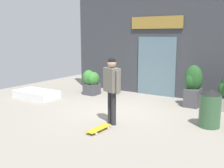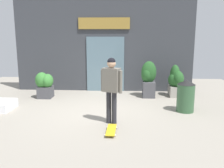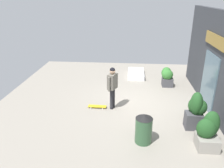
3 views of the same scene
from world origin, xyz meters
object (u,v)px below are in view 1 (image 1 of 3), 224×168
at_px(planter_box_left, 91,81).
at_px(planter_box_right, 193,84).
at_px(skateboard, 99,129).
at_px(trash_bin, 210,108).
at_px(skateboarder, 112,84).

xyz_separation_m(planter_box_left, planter_box_right, (3.85, 0.43, 0.21)).
distance_m(planter_box_left, planter_box_right, 3.88).
bearing_deg(skateboard, planter_box_right, 163.23).
distance_m(planter_box_right, trash_bin, 2.09).
xyz_separation_m(planter_box_right, trash_bin, (0.99, -1.82, -0.24)).
relative_size(skateboarder, planter_box_right, 1.29).
distance_m(skateboarder, trash_bin, 2.56).
relative_size(skateboard, planter_box_left, 0.79).
relative_size(planter_box_left, planter_box_right, 0.72).
bearing_deg(trash_bin, planter_box_right, 118.51).
height_order(skateboard, planter_box_right, planter_box_right).
bearing_deg(trash_bin, skateboarder, -152.17).
height_order(skateboarder, trash_bin, skateboarder).
distance_m(skateboard, planter_box_right, 3.87).
height_order(skateboard, planter_box_left, planter_box_left).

